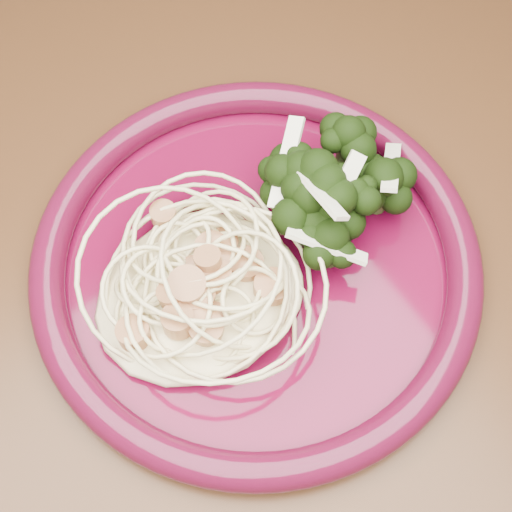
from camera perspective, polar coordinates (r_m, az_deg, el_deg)
The scene contains 6 objects.
dining_table at distance 0.64m, azimuth 5.63°, elevation -1.18°, with size 1.20×0.80×0.75m.
dinner_plate at distance 0.52m, azimuth 0.00°, elevation -0.42°, with size 0.33×0.33×0.03m.
spaghetti_pile at distance 0.49m, azimuth -4.82°, elevation -2.67°, with size 0.15×0.13×0.03m, color beige.
scallop_cluster at distance 0.46m, azimuth -5.17°, elevation -0.67°, with size 0.13×0.13×0.04m, color #B77E50, non-canonical shape.
broccoli_pile at distance 0.51m, azimuth 5.66°, elevation 4.12°, with size 0.10×0.16×0.05m, color black.
onion_garnish at distance 0.49m, azimuth 6.01°, elevation 6.20°, with size 0.07×0.10×0.06m, color white, non-canonical shape.
Camera 1 is at (-0.21, -0.20, 1.22)m, focal length 50.00 mm.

